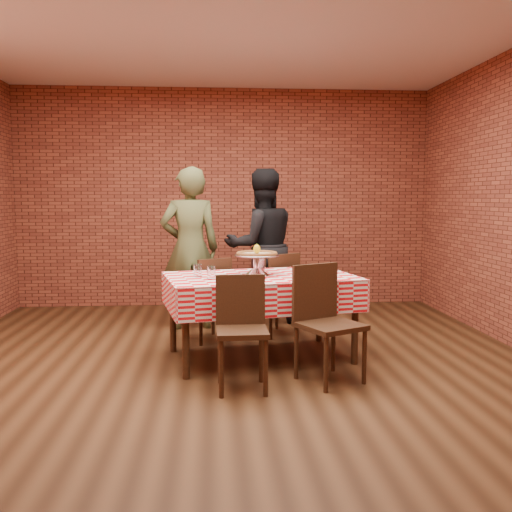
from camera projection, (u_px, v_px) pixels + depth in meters
name	position (u px, v px, depth m)	size (l,w,h in m)	color
ground	(232.00, 372.00, 4.67)	(6.00, 6.00, 0.00)	black
back_wall	(225.00, 198.00, 7.49)	(5.50, 5.50, 0.00)	maroon
table	(260.00, 317.00, 5.06)	(1.64, 0.99, 0.75)	#3A2211
tablecloth	(260.00, 291.00, 5.03)	(1.68, 1.02, 0.28)	red
pizza_stand	(257.00, 265.00, 5.04)	(0.41, 0.41, 0.18)	silver
pizza	(257.00, 254.00, 5.03)	(0.37, 0.37, 0.03)	beige
lemon	(257.00, 249.00, 5.02)	(0.06, 0.06, 0.08)	gold
water_glass_left	(211.00, 272.00, 4.80)	(0.07, 0.07, 0.11)	white
water_glass_right	(198.00, 270.00, 4.93)	(0.07, 0.07, 0.11)	white
side_plate	(313.00, 274.00, 5.08)	(0.17, 0.17, 0.01)	white
sweetener_packet_a	(330.00, 275.00, 5.02)	(0.05, 0.04, 0.01)	white
sweetener_packet_b	(326.00, 275.00, 5.04)	(0.05, 0.04, 0.01)	white
condiment_caddy	(260.00, 262.00, 5.36)	(0.11, 0.09, 0.16)	silver
chair_near_left	(242.00, 334.00, 4.20)	(0.38, 0.38, 0.86)	#3A2211
chair_near_right	(330.00, 324.00, 4.39)	(0.44, 0.44, 0.92)	#3A2211
chair_far_left	(207.00, 299.00, 5.68)	(0.38, 0.38, 0.86)	#3A2211
chair_far_right	(274.00, 294.00, 5.93)	(0.40, 0.40, 0.88)	#3A2211
diner_olive	(190.00, 248.00, 6.18)	(0.65, 0.43, 1.79)	#4C502D
diner_black	(261.00, 246.00, 6.45)	(0.87, 0.68, 1.79)	black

